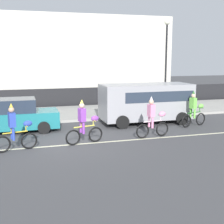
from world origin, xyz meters
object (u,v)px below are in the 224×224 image
Objects in this scene: parade_cyclist_cobalt at (15,130)px; parked_car_teal at (15,116)px; parade_cyclist_pink at (153,119)px; parked_van_grey at (147,100)px; parade_cyclist_purple at (85,124)px; parade_cyclist_lime at (194,111)px; street_lamp_post at (166,52)px.

parade_cyclist_cobalt is 0.47× the size of parked_car_teal.
parade_cyclist_pink is at bearing -25.93° from parked_car_teal.
parked_van_grey is (0.96, 3.01, 0.44)m from parade_cyclist_pink.
parade_cyclist_purple is at bearing -142.76° from parked_van_grey.
parked_car_teal is at bearing 154.07° from parade_cyclist_pink.
parade_cyclist_cobalt is 7.80m from parked_van_grey.
parade_cyclist_pink is at bearing -153.69° from parade_cyclist_lime.
parked_van_grey reaches higher than parade_cyclist_cobalt.
parade_cyclist_purple and parade_cyclist_pink have the same top height.
parade_cyclist_pink is at bearing -120.34° from street_lamp_post.
parade_cyclist_pink is 0.38× the size of parked_van_grey.
parked_van_grey is at bearing -131.18° from street_lamp_post.
parked_van_grey is at bearing 72.34° from parade_cyclist_pink.
parade_cyclist_purple is at bearing -47.64° from parked_car_teal.
parked_car_teal is at bearing -163.37° from street_lamp_post.
parade_cyclist_purple is 4.23m from parked_car_teal.
parade_cyclist_cobalt and parade_cyclist_lime have the same top height.
parade_cyclist_purple is 0.33× the size of street_lamp_post.
parade_cyclist_pink is 0.47× the size of parked_car_teal.
parade_cyclist_lime is (6.25, 1.67, 0.00)m from parade_cyclist_purple.
parked_car_teal is (-6.07, 2.95, -0.06)m from parade_cyclist_pink.
parked_van_grey is 1.22× the size of parked_car_teal.
parked_van_grey reaches higher than parade_cyclist_purple.
parked_car_teal is 0.70× the size of street_lamp_post.
parade_cyclist_purple is 0.38× the size of parked_van_grey.
parked_van_grey is at bearing 143.83° from parade_cyclist_lime.
parade_cyclist_lime is 9.21m from parked_car_teal.
parked_car_teal is (-9.10, 1.46, -0.06)m from parade_cyclist_lime.
parade_cyclist_lime is at bearing -9.11° from parked_car_teal.
street_lamp_post reaches higher than parade_cyclist_purple.
parade_cyclist_pink is 7.39m from street_lamp_post.
parade_cyclist_purple is 9.43m from street_lamp_post.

